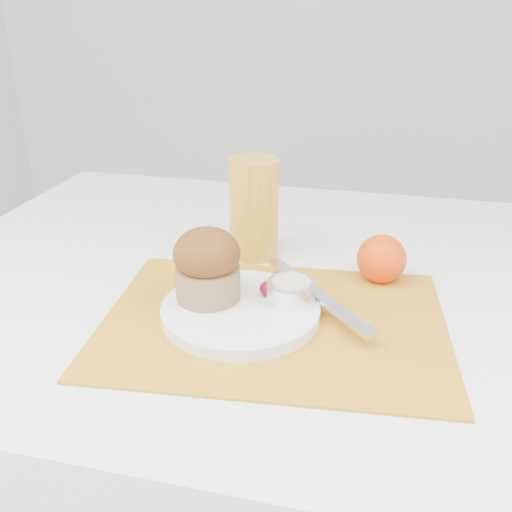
% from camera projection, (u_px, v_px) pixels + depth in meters
% --- Properties ---
extents(table, '(1.20, 0.80, 0.75)m').
position_uv_depth(table, '(313.00, 476.00, 0.96)').
color(table, white).
rests_on(table, ground).
extents(placemat, '(0.44, 0.34, 0.00)m').
position_uv_depth(placemat, '(274.00, 322.00, 0.70)').
color(placemat, '#C6861B').
rests_on(placemat, table).
extents(plate, '(0.20, 0.20, 0.02)m').
position_uv_depth(plate, '(241.00, 311.00, 0.70)').
color(plate, white).
rests_on(plate, placemat).
extents(ramekin, '(0.07, 0.07, 0.03)m').
position_uv_depth(ramekin, '(291.00, 291.00, 0.70)').
color(ramekin, silver).
rests_on(ramekin, plate).
extents(cream, '(0.06, 0.06, 0.01)m').
position_uv_depth(cream, '(291.00, 282.00, 0.70)').
color(cream, beige).
rests_on(cream, ramekin).
extents(raspberry_near, '(0.02, 0.02, 0.02)m').
position_uv_depth(raspberry_near, '(268.00, 288.00, 0.72)').
color(raspberry_near, '#4F0216').
rests_on(raspberry_near, plate).
extents(raspberry_far, '(0.02, 0.02, 0.02)m').
position_uv_depth(raspberry_far, '(279.00, 287.00, 0.72)').
color(raspberry_far, '#630210').
rests_on(raspberry_far, plate).
extents(butter_knife, '(0.16, 0.18, 0.01)m').
position_uv_depth(butter_knife, '(317.00, 294.00, 0.72)').
color(butter_knife, silver).
rests_on(butter_knife, plate).
extents(orange, '(0.07, 0.07, 0.07)m').
position_uv_depth(orange, '(381.00, 259.00, 0.78)').
color(orange, '#EF4508').
rests_on(orange, table).
extents(juice_glass, '(0.08, 0.08, 0.15)m').
position_uv_depth(juice_glass, '(254.00, 208.00, 0.85)').
color(juice_glass, gold).
rests_on(juice_glass, table).
extents(muffin, '(0.08, 0.08, 0.09)m').
position_uv_depth(muffin, '(207.00, 265.00, 0.70)').
color(muffin, olive).
rests_on(muffin, plate).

